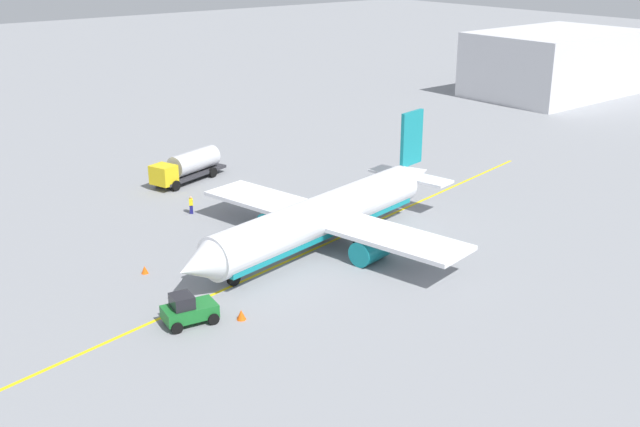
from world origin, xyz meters
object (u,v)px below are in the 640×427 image
safety_cone_wingtip (241,315)px  refueling_worker (191,205)px  safety_cone_nose (145,270)px  fuel_tanker (188,166)px  airplane (324,217)px  pushback_tug (188,310)px

safety_cone_wingtip → refueling_worker: bearing=-110.8°
refueling_worker → safety_cone_nose: size_ratio=2.71×
safety_cone_wingtip → fuel_tanker: bearing=-113.0°
fuel_tanker → safety_cone_nose: (14.63, 19.20, -1.40)m
airplane → refueling_worker: 15.04m
pushback_tug → safety_cone_nose: pushback_tug is taller
fuel_tanker → pushback_tug: fuel_tanker is taller
airplane → safety_cone_nose: airplane is taller
airplane → pushback_tug: airplane is taller
refueling_worker → fuel_tanker: bearing=-117.6°
airplane → pushback_tug: bearing=18.1°
airplane → safety_cone_wingtip: bearing=28.5°
refueling_worker → safety_cone_nose: 13.99m
airplane → pushback_tug: size_ratio=8.17×
pushback_tug → refueling_worker: size_ratio=2.26×
fuel_tanker → safety_cone_wingtip: (12.89, 30.39, -1.34)m
safety_cone_nose → safety_cone_wingtip: (-1.74, 11.19, 0.06)m
fuel_tanker → safety_cone_wingtip: fuel_tanker is taller
safety_cone_nose → fuel_tanker: bearing=-127.3°
airplane → safety_cone_nose: 15.46m
fuel_tanker → safety_cone_nose: bearing=52.7°
pushback_tug → safety_cone_wingtip: (-3.09, 1.81, -0.64)m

